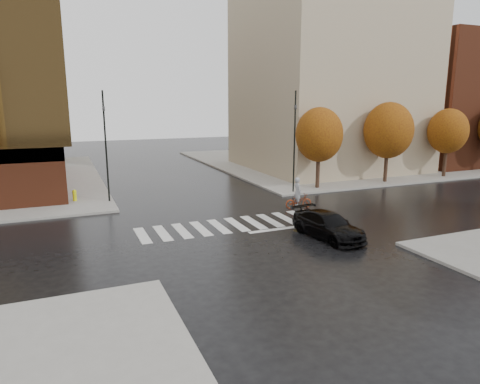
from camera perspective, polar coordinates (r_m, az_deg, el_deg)
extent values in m
plane|color=black|center=(24.77, -0.02, -4.64)|extent=(120.00, 120.00, 0.00)
cube|color=gray|center=(52.90, 12.30, 4.12)|extent=(30.00, 30.00, 0.15)
cube|color=silver|center=(25.22, -0.46, -4.33)|extent=(12.00, 3.00, 0.01)
cube|color=tan|center=(46.92, 11.54, 14.30)|extent=(16.00, 16.00, 18.00)
cube|color=maroon|center=(56.69, 25.81, 10.91)|extent=(14.00, 14.00, 14.00)
cylinder|color=black|center=(35.44, 10.34, 2.82)|extent=(0.32, 0.32, 2.80)
ellipsoid|color=#91540E|center=(35.10, 10.52, 7.53)|extent=(3.80, 3.80, 4.37)
cylinder|color=black|center=(39.67, 18.87, 3.33)|extent=(0.32, 0.32, 2.80)
ellipsoid|color=#91540E|center=(39.35, 19.18, 7.77)|extent=(4.20, 4.20, 4.83)
cylinder|color=black|center=(44.59, 25.65, 3.69)|extent=(0.32, 0.32, 2.80)
ellipsoid|color=#91540E|center=(44.33, 25.98, 7.32)|extent=(3.60, 3.60, 4.14)
imported|color=black|center=(23.16, 11.65, -4.35)|extent=(2.40, 4.83, 1.35)
imported|color=maroon|center=(29.14, 7.81, -1.20)|extent=(1.92, 0.82, 0.98)
imported|color=#95989D|center=(28.96, 7.67, 0.00)|extent=(0.54, 0.77, 1.99)
cylinder|color=black|center=(31.18, -17.44, 5.75)|extent=(0.12, 0.12, 7.68)
imported|color=black|center=(31.02, -17.77, 10.86)|extent=(0.22, 0.19, 0.96)
cylinder|color=black|center=(33.23, 7.27, 6.60)|extent=(0.12, 0.12, 7.74)
imported|color=black|center=(33.08, 7.40, 11.44)|extent=(0.21, 0.23, 0.97)
cylinder|color=#E1E70D|center=(32.58, -21.18, -0.52)|extent=(0.27, 0.27, 0.67)
sphere|color=#E1E70D|center=(32.51, -21.22, 0.05)|extent=(0.29, 0.29, 0.29)
cylinder|color=#453A18|center=(24.23, 7.76, -5.13)|extent=(0.68, 0.68, 0.01)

